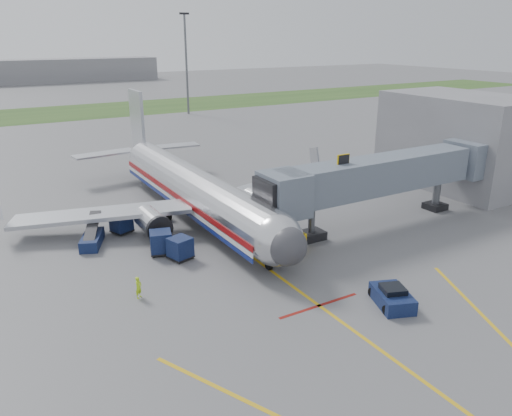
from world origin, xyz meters
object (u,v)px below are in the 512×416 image
pushback_tug (392,297)px  ramp_worker (139,287)px  belt_loader (92,239)px  airliner (194,189)px

pushback_tug → ramp_worker: bearing=146.2°
belt_loader → ramp_worker: bearing=-87.0°
airliner → belt_loader: 10.44m
airliner → ramp_worker: bearing=-127.1°
pushback_tug → ramp_worker: (-13.45, 9.00, 0.19)m
airliner → belt_loader: size_ratio=8.09×
ramp_worker → pushback_tug: bearing=-72.5°
pushback_tug → belt_loader: 23.84m
airliner → ramp_worker: 15.78m
airliner → ramp_worker: (-9.45, -12.49, -1.91)m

